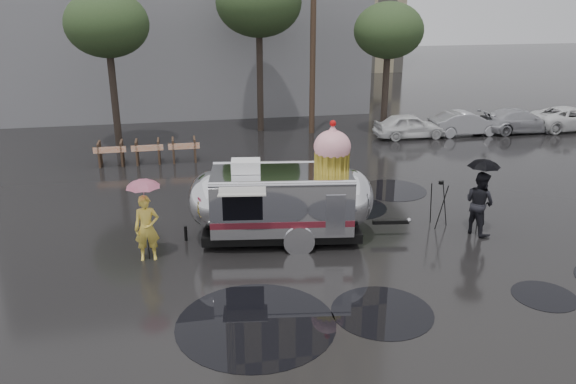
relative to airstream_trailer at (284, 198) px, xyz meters
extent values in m
plane|color=black|center=(1.38, -1.26, -1.26)|extent=(120.00, 120.00, 0.00)
cylinder|color=black|center=(2.74, 2.02, -1.25)|extent=(2.26, 2.26, 0.01)
cylinder|color=black|center=(1.42, -4.38, -1.25)|extent=(2.31, 2.31, 0.01)
cylinder|color=black|center=(5.45, -4.47, -1.25)|extent=(1.51, 1.51, 0.01)
cylinder|color=black|center=(4.69, 3.43, -1.25)|extent=(2.45, 2.45, 0.01)
cylinder|color=black|center=(-1.45, -4.31, -1.25)|extent=(3.51, 3.51, 0.01)
cylinder|color=#473323|center=(3.88, 12.74, 3.24)|extent=(0.28, 0.28, 9.00)
cylinder|color=#382D26|center=(-5.62, 11.74, 1.67)|extent=(0.32, 0.32, 5.85)
ellipsoid|color=#253A1C|center=(-5.62, 11.74, 4.27)|extent=(3.64, 3.64, 2.86)
cylinder|color=#382D26|center=(1.38, 13.74, 2.12)|extent=(0.32, 0.32, 6.75)
ellipsoid|color=#253A1C|center=(1.38, 13.74, 5.12)|extent=(4.20, 4.20, 3.30)
cylinder|color=#382D26|center=(7.38, 11.74, 1.44)|extent=(0.32, 0.32, 5.40)
ellipsoid|color=#253A1C|center=(7.38, 11.74, 3.84)|extent=(3.36, 3.36, 2.64)
cube|color=#473323|center=(-6.12, 8.74, -0.76)|extent=(0.08, 0.80, 1.00)
cube|color=#473323|center=(-5.22, 8.74, -0.76)|extent=(0.08, 0.80, 1.00)
cube|color=#E5590C|center=(-5.67, 8.36, -0.51)|extent=(1.30, 0.04, 0.25)
cube|color=#473323|center=(-4.62, 8.74, -0.76)|extent=(0.08, 0.80, 1.00)
cube|color=#473323|center=(-3.72, 8.74, -0.76)|extent=(0.08, 0.80, 1.00)
cube|color=#E5590C|center=(-4.17, 8.36, -0.51)|extent=(1.30, 0.04, 0.25)
cube|color=#473323|center=(-3.12, 8.74, -0.76)|extent=(0.08, 0.80, 1.00)
cube|color=#473323|center=(-2.22, 8.74, -0.76)|extent=(0.08, 0.80, 1.00)
cube|color=#E5590C|center=(-2.67, 8.36, -0.51)|extent=(1.30, 0.04, 0.25)
imported|color=silver|center=(8.38, 10.74, -0.56)|extent=(4.00, 1.80, 1.40)
imported|color=#B2B2B7|center=(11.38, 10.74, -0.56)|extent=(4.00, 1.80, 1.40)
imported|color=#B2B2B7|center=(14.38, 10.74, -0.54)|extent=(4.20, 1.80, 1.44)
imported|color=silver|center=(17.38, 10.74, -0.51)|extent=(4.40, 1.90, 1.50)
cube|color=silver|center=(-0.08, 0.02, 0.00)|extent=(4.19, 2.60, 1.61)
ellipsoid|color=silver|center=(1.87, -0.26, 0.00)|extent=(1.62, 2.23, 1.61)
ellipsoid|color=silver|center=(-2.03, 0.30, 0.00)|extent=(1.62, 2.23, 1.61)
cube|color=black|center=(-0.08, 0.02, -0.94)|extent=(4.69, 2.41, 0.27)
cylinder|color=black|center=(0.23, -0.96, -0.94)|extent=(0.65, 0.28, 0.63)
cylinder|color=black|center=(0.49, 0.87, -0.94)|extent=(0.65, 0.28, 0.63)
cylinder|color=silver|center=(0.21, -1.08, -0.90)|extent=(0.86, 0.21, 0.86)
cube|color=black|center=(3.11, -0.44, -0.81)|extent=(1.08, 0.26, 0.11)
sphere|color=silver|center=(3.64, -0.51, -0.76)|extent=(0.16, 0.16, 0.14)
cylinder|color=black|center=(-2.83, 0.41, -1.03)|extent=(0.10, 0.10, 0.45)
cube|color=#5A151F|center=(-0.23, -1.00, -0.41)|extent=(3.90, 0.59, 0.18)
cube|color=#5A151F|center=(0.06, 1.03, -0.41)|extent=(3.90, 0.59, 0.18)
cube|color=black|center=(-1.29, -0.86, 0.13)|extent=(1.07, 0.18, 0.72)
cube|color=beige|center=(-1.32, -1.07, 0.58)|extent=(1.30, 0.62, 0.13)
cube|color=silver|center=(1.19, -1.21, -0.14)|extent=(0.54, 0.11, 1.16)
cube|color=white|center=(-1.06, 0.16, 0.98)|extent=(0.88, 0.69, 0.34)
cylinder|color=gold|center=(1.34, -0.19, 1.07)|extent=(1.05, 1.05, 0.54)
ellipsoid|color=#FFA8B1|center=(1.34, -0.19, 1.50)|extent=(1.17, 1.17, 0.93)
cone|color=#FFA8B1|center=(1.34, -0.19, 1.97)|extent=(0.51, 0.51, 0.36)
sphere|color=red|center=(1.34, -0.19, 2.16)|extent=(0.20, 0.20, 0.18)
imported|color=#F1D14A|center=(-3.83, -0.61, -0.35)|extent=(0.65, 0.44, 1.80)
imported|color=pink|center=(-3.83, -0.61, 0.67)|extent=(1.10, 1.10, 0.75)
cylinder|color=black|center=(-3.83, -0.61, -0.43)|extent=(0.02, 0.02, 1.65)
imported|color=black|center=(5.73, -0.71, -0.30)|extent=(0.80, 1.04, 1.92)
imported|color=black|center=(5.73, -0.71, 0.68)|extent=(1.14, 1.14, 0.77)
cylinder|color=black|center=(5.73, -0.71, -0.43)|extent=(0.02, 0.02, 1.65)
cylinder|color=black|center=(5.06, 0.13, -0.57)|extent=(0.14, 0.30, 1.40)
cylinder|color=black|center=(4.64, 0.18, -0.57)|extent=(0.21, 0.26, 1.40)
cylinder|color=black|center=(4.80, -0.21, -0.57)|extent=(0.32, 0.07, 1.40)
cube|color=black|center=(4.83, 0.03, 0.15)|extent=(0.15, 0.14, 0.10)
camera|label=1|loc=(-2.81, -14.79, 5.54)|focal=35.00mm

